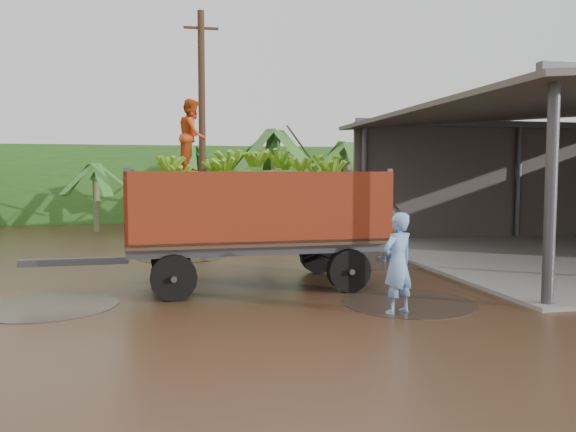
% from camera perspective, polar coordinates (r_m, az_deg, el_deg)
% --- Properties ---
extents(ground, '(100.00, 100.00, 0.00)m').
position_cam_1_polar(ground, '(12.27, -7.18, -6.43)').
color(ground, black).
rests_on(ground, ground).
extents(hedge_north, '(22.00, 3.00, 3.60)m').
position_cam_1_polar(hedge_north, '(28.05, -13.81, 3.19)').
color(hedge_north, '#2D661E').
rests_on(hedge_north, ground).
extents(banana_trailer, '(7.00, 2.57, 3.79)m').
position_cam_1_polar(banana_trailer, '(11.41, -3.52, 0.41)').
color(banana_trailer, '#B03119').
rests_on(banana_trailer, ground).
extents(man_blue, '(0.71, 0.61, 1.66)m').
position_cam_1_polar(man_blue, '(9.31, 11.08, -4.73)').
color(man_blue, '#78A1DB').
rests_on(man_blue, ground).
extents(man_grey, '(1.19, 0.77, 1.88)m').
position_cam_1_polar(man_grey, '(14.85, 10.16, -0.93)').
color(man_grey, gray).
rests_on(man_grey, ground).
extents(utility_pole, '(1.20, 0.24, 7.90)m').
position_cam_1_polar(utility_pole, '(20.09, -8.72, 9.18)').
color(utility_pole, '#47301E').
rests_on(utility_pole, ground).
extents(banana_plants, '(24.50, 20.17, 4.30)m').
position_cam_1_polar(banana_plants, '(18.57, -22.69, 2.73)').
color(banana_plants, '#2D661E').
rests_on(banana_plants, ground).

